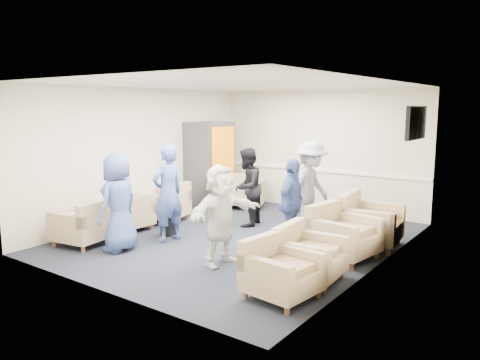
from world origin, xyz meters
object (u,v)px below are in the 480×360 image
Objects in this scene: armchair_left_far at (166,205)px; person_mid_right at (292,204)px; person_front_left at (119,202)px; vending_machine at (210,165)px; armchair_right_far at (367,224)px; person_mid_left at (168,193)px; armchair_left_mid at (130,215)px; armchair_right_midfar at (341,236)px; armchair_right_near at (279,273)px; person_front_right at (221,215)px; armchair_corner at (244,193)px; armchair_right_midnear at (307,257)px; person_back_right at (311,188)px; armchair_left_near at (85,226)px; person_back_left at (247,187)px.

person_mid_right is at bearing 79.62° from armchair_left_far.
vending_machine is at bearing -173.96° from person_front_left.
person_mid_left reaches higher than armchair_right_far.
armchair_left_mid is 3.99m from armchair_right_midfar.
person_front_right is at bearing 74.23° from armchair_right_near.
person_mid_right is at bearing 115.34° from armchair_corner.
armchair_right_midfar reaches higher than armchair_right_near.
person_back_right is (-1.08, 2.14, 0.54)m from armchair_right_midnear.
armchair_left_near is at bearing 125.62° from armchair_right_midfar.
person_mid_right reaches higher than armchair_right_far.
armchair_corner is 0.68× the size of person_back_right.
armchair_right_far is 2.63m from person_front_right.
armchair_right_far is at bearing 92.16° from armchair_left_far.
armchair_right_midfar is 0.59× the size of person_back_right.
person_back_left reaches higher than armchair_left_near.
vending_machine reaches higher than armchair_right_midnear.
person_front_right is (1.00, -2.09, -0.02)m from person_back_left.
armchair_right_near is 5.18m from armchair_corner.
armchair_right_far reaches higher than armchair_right_near.
armchair_left_near reaches higher than armchair_right_near.
person_back_left is 1.02× the size of person_front_right.
armchair_right_midfar is at bearing -3.08° from armchair_right_midnear.
person_mid_right reaches higher than armchair_right_near.
armchair_left_mid is 0.82× the size of armchair_left_far.
armchair_right_midnear is at bearing 88.60° from armchair_left_mid.
person_back_right reaches higher than armchair_left_mid.
person_back_left is at bearing 46.99° from armchair_right_midnear.
armchair_left_far is 1.13× the size of armchair_right_midnear.
person_back_right reaches higher than armchair_right_far.
vending_machine is 1.24× the size of person_front_left.
person_front_left is at bearing 93.22° from armchair_left_near.
person_front_right is at bearing 11.17° from person_back_left.
person_back_right reaches higher than person_mid_right.
armchair_right_near is 3.13m from person_back_right.
person_front_left reaches higher than armchair_left_mid.
vending_machine is at bearing 72.81° from armchair_right_far.
person_front_left reaches higher than armchair_right_far.
person_mid_left is (-2.84, 0.98, 0.54)m from armchair_right_near.
armchair_right_midfar reaches higher than armchair_left_mid.
person_mid_right is at bearing 120.14° from person_front_left.
person_front_right reaches higher than armchair_left_mid.
armchair_left_far is 1.70m from vending_machine.
person_mid_right is (2.89, 1.92, 0.42)m from armchair_left_near.
armchair_left_mid is (-0.12, 1.07, -0.03)m from armchair_left_near.
person_back_right is at bearing 99.11° from armchair_left_far.
person_mid_left is (-2.84, 0.24, 0.53)m from armchair_right_midnear.
person_mid_right reaches higher than armchair_right_midnear.
armchair_left_mid is at bearing 98.75° from person_mid_right.
person_front_left reaches higher than armchair_right_near.
armchair_left_mid is 3.43m from person_back_right.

